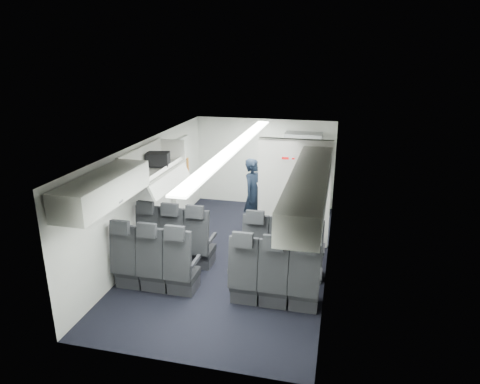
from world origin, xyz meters
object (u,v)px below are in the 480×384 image
at_px(seat_row_mid, 213,274).
at_px(galley_unit, 302,173).
at_px(flight_attendant, 253,195).
at_px(seat_row_front, 228,249).
at_px(boarding_door, 181,179).
at_px(carry_on_bag, 158,159).

xyz_separation_m(seat_row_mid, galley_unit, (0.95, 4.15, 0.55)).
bearing_deg(flight_attendant, seat_row_front, -161.02).
height_order(seat_row_mid, boarding_door, boarding_door).
bearing_deg(boarding_door, seat_row_mid, -61.23).
relative_size(galley_unit, boarding_door, 1.02).
relative_size(galley_unit, carry_on_bag, 4.66).
distance_m(seat_row_front, flight_attendant, 1.88).
distance_m(seat_row_mid, carry_on_bag, 2.43).
relative_size(seat_row_mid, flight_attendant, 2.10).
distance_m(seat_row_front, galley_unit, 3.43).
bearing_deg(carry_on_bag, boarding_door, 86.56).
height_order(flight_attendant, carry_on_bag, carry_on_bag).
bearing_deg(seat_row_mid, seat_row_front, 90.00).
height_order(seat_row_mid, carry_on_bag, carry_on_bag).
distance_m(seat_row_mid, flight_attendant, 2.77).
relative_size(seat_row_front, carry_on_bag, 8.17).
bearing_deg(boarding_door, flight_attendant, -8.21).
xyz_separation_m(seat_row_front, boarding_door, (-1.64, 2.09, 0.55)).
xyz_separation_m(galley_unit, boarding_door, (-2.59, -1.17, 0.00)).
bearing_deg(carry_on_bag, seat_row_front, -28.81).
relative_size(seat_row_mid, carry_on_bag, 8.17).
bearing_deg(boarding_door, galley_unit, 24.28).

